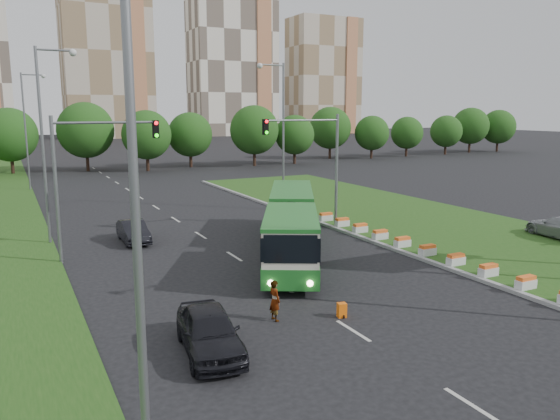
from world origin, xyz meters
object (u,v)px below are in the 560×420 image
articulated_bus (285,224)px  shopping_trolley (342,310)px  car_left_near (209,331)px  traffic_mast_left (86,165)px  car_left_far (133,232)px  traffic_mast_median (317,153)px  pedestrian (275,300)px

articulated_bus → shopping_trolley: size_ratio=28.35×
car_left_near → shopping_trolley: size_ratio=7.82×
articulated_bus → shopping_trolley: 10.72m
traffic_mast_left → car_left_far: (2.97, 3.13, -4.67)m
traffic_mast_median → shopping_trolley: size_ratio=13.44×
pedestrian → shopping_trolley: size_ratio=2.79×
articulated_bus → car_left_near: articulated_bus is taller
shopping_trolley → traffic_mast_median: bearing=74.4°
traffic_mast_left → pedestrian: traffic_mast_left is taller
car_left_far → traffic_mast_median: bearing=-9.8°
car_left_far → pedestrian: pedestrian is taller
traffic_mast_median → pedestrian: traffic_mast_median is taller
articulated_bus → shopping_trolley: bearing=-76.5°
car_left_near → pedestrian: pedestrian is taller
articulated_bus → car_left_far: size_ratio=4.07×
traffic_mast_left → pedestrian: 14.44m
car_left_far → car_left_near: bearing=-93.5°
traffic_mast_median → car_left_far: (-12.19, 2.13, -4.67)m
traffic_mast_left → pedestrian: size_ratio=4.82×
car_left_near → shopping_trolley: bearing=14.9°
articulated_bus → car_left_near: bearing=-99.8°
traffic_mast_median → pedestrian: bearing=-126.1°
traffic_mast_left → articulated_bus: (10.47, -3.36, -3.65)m
traffic_mast_median → articulated_bus: traffic_mast_median is taller
car_left_far → pedestrian: size_ratio=2.50×
car_left_near → traffic_mast_left: bearing=105.6°
articulated_bus → car_left_far: bearing=167.4°
pedestrian → shopping_trolley: pedestrian is taller
traffic_mast_left → car_left_near: traffic_mast_left is taller
articulated_bus → car_left_near: size_ratio=3.63×
articulated_bus → shopping_trolley: articulated_bus is taller
traffic_mast_left → shopping_trolley: traffic_mast_left is taller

